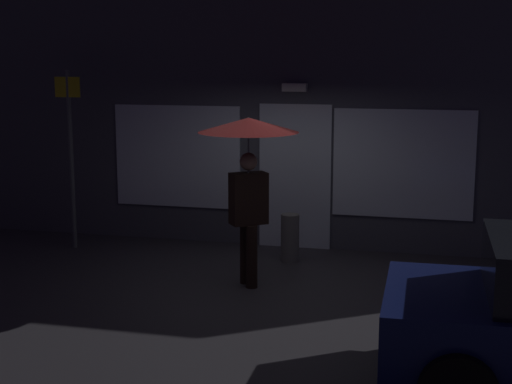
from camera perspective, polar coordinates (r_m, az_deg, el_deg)
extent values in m
plane|color=#38353A|center=(9.68, 0.41, -7.30)|extent=(18.00, 18.00, 0.00)
cube|color=#4C4C56|center=(11.55, 3.16, 6.35)|extent=(10.90, 0.30, 4.26)
cube|color=white|center=(11.50, 2.95, 1.16)|extent=(1.10, 0.04, 2.20)
cube|color=white|center=(11.96, -5.95, 2.69)|extent=(2.04, 0.04, 1.60)
cube|color=white|center=(11.27, 11.01, 2.08)|extent=(2.04, 0.04, 1.60)
cube|color=white|center=(11.29, 2.94, 7.88)|extent=(0.36, 0.16, 0.12)
cylinder|color=black|center=(9.80, -0.78, -4.60)|extent=(0.15, 0.15, 0.81)
cylinder|color=black|center=(9.62, -0.34, -4.89)|extent=(0.15, 0.15, 0.81)
cube|color=black|center=(9.55, -0.57, -0.49)|extent=(0.51, 0.47, 0.66)
cube|color=silver|center=(9.63, 0.03, -0.40)|extent=(0.12, 0.10, 0.52)
cube|color=navy|center=(9.63, 0.04, -0.51)|extent=(0.05, 0.05, 0.42)
sphere|color=#A77C62|center=(9.47, -0.57, 2.31)|extent=(0.22, 0.22, 0.22)
cylinder|color=slate|center=(9.46, -0.57, 2.65)|extent=(0.02, 0.02, 0.99)
cone|color=#4C0C0C|center=(9.42, -0.58, 5.07)|extent=(1.27, 1.27, 0.18)
cylinder|color=black|center=(7.93, 14.57, -9.26)|extent=(0.64, 0.23, 0.64)
cylinder|color=#595B60|center=(11.74, -13.75, 2.31)|extent=(0.07, 0.07, 2.70)
cube|color=gold|center=(11.63, -14.03, 7.68)|extent=(0.40, 0.02, 0.30)
cylinder|color=slate|center=(10.86, 2.57, -3.46)|extent=(0.26, 0.26, 0.68)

